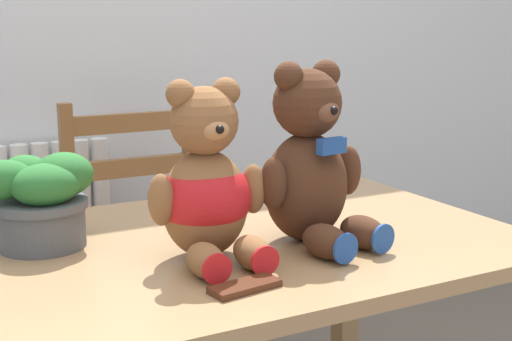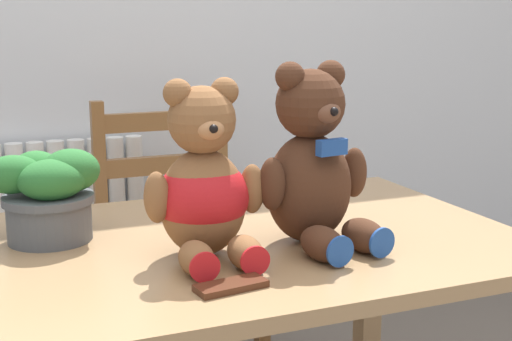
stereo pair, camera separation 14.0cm
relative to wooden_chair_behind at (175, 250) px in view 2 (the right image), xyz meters
The scene contains 7 objects.
radiator 0.55m from the wooden_chair_behind, 140.34° to the left, with size 0.82×0.10×0.78m.
dining_table 0.81m from the wooden_chair_behind, 94.40° to the right, with size 1.13×0.80×0.74m.
wooden_chair_behind is the anchor object (origin of this frame).
teddy_bear_left 0.98m from the wooden_chair_behind, 101.78° to the right, with size 0.24×0.24×0.34m.
teddy_bear_right 0.98m from the wooden_chair_behind, 86.88° to the right, with size 0.26×0.27×0.37m.
potted_plant 0.88m from the wooden_chair_behind, 124.27° to the right, with size 0.23×0.20×0.19m.
chocolate_bar 1.11m from the wooden_chair_behind, 100.56° to the right, with size 0.12×0.05×0.01m, color #472314.
Camera 2 is at (-0.53, -0.94, 1.18)m, focal length 50.00 mm.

